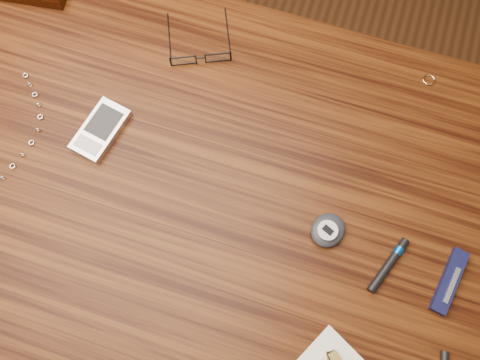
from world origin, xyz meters
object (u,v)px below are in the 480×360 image
(pda_phone, at_px, (101,130))
(eyeglasses, at_px, (200,56))
(desk, at_px, (209,200))
(pedometer, at_px, (328,230))
(pocket_knife, at_px, (449,281))

(pda_phone, bearing_deg, eyeglasses, 58.66)
(desk, relative_size, eyeglasses, 7.02)
(pedometer, bearing_deg, pda_phone, 173.24)
(desk, xyz_separation_m, pocket_knife, (0.40, -0.03, 0.11))
(pda_phone, relative_size, pedometer, 1.55)
(pedometer, height_order, pocket_knife, pedometer)
(desk, bearing_deg, pocket_knife, -5.00)
(pda_phone, xyz_separation_m, pedometer, (0.40, -0.05, 0.00))
(eyeglasses, distance_m, pda_phone, 0.21)
(pda_phone, distance_m, pocket_knife, 0.59)
(eyeglasses, distance_m, pocket_knife, 0.54)
(pedometer, distance_m, pocket_knife, 0.19)
(eyeglasses, height_order, pocket_knife, eyeglasses)
(desk, relative_size, pocket_knife, 9.63)
(pedometer, bearing_deg, desk, 175.25)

